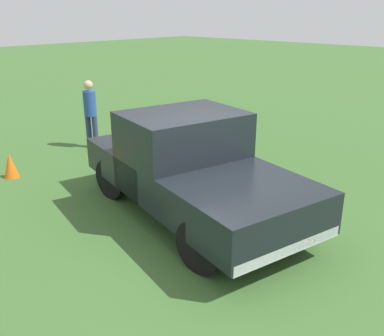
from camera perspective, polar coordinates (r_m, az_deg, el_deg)
The scene contains 4 objects.
ground_plane at distance 6.92m, azimuth 2.61°, elevation -9.60°, with size 80.00×80.00×0.00m, color #3D662D.
pickup_truck at distance 7.42m, azimuth -0.52°, elevation 0.57°, with size 5.04×3.00×1.81m.
person_bystander at distance 11.50m, azimuth -13.38°, elevation 7.51°, with size 0.42×0.42×1.77m.
traffic_cone at distance 10.09m, azimuth -23.00°, elevation 0.32°, with size 0.32×0.32×0.55m, color orange.
Camera 1 is at (-3.90, 4.56, 3.45)m, focal length 40.09 mm.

